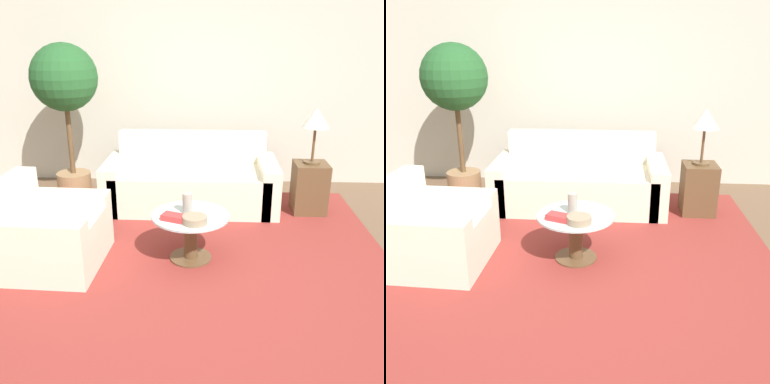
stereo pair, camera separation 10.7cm
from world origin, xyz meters
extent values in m
plane|color=brown|center=(0.00, 0.00, 0.00)|extent=(14.00, 14.00, 0.00)
cube|color=beige|center=(0.00, 2.94, 1.30)|extent=(10.00, 0.06, 2.60)
cube|color=maroon|center=(0.07, 0.69, 0.00)|extent=(3.61, 3.53, 0.01)
cube|color=beige|center=(0.01, 1.96, 0.23)|extent=(1.76, 0.90, 0.45)
cube|color=beige|center=(0.01, 2.32, 0.41)|extent=(1.76, 0.18, 0.82)
cube|color=beige|center=(-0.88, 1.96, 0.28)|extent=(0.20, 0.90, 0.55)
cube|color=beige|center=(0.89, 1.96, 0.28)|extent=(0.20, 0.90, 0.55)
cube|color=beige|center=(-1.13, 0.55, 0.23)|extent=(0.85, 0.71, 0.45)
cube|color=beige|center=(-1.45, 0.56, 0.39)|extent=(0.20, 0.69, 0.78)
cube|color=beige|center=(-1.14, 0.21, 0.28)|extent=(0.84, 0.23, 0.55)
cube|color=beige|center=(-1.12, 0.89, 0.28)|extent=(0.84, 0.23, 0.55)
cylinder|color=brown|center=(0.07, 0.69, 0.01)|extent=(0.38, 0.38, 0.02)
cylinder|color=brown|center=(0.07, 0.69, 0.21)|extent=(0.12, 0.12, 0.41)
cylinder|color=#B2C6C6|center=(0.07, 0.69, 0.42)|extent=(0.69, 0.69, 0.02)
cube|color=brown|center=(1.35, 1.86, 0.29)|extent=(0.37, 0.37, 0.57)
cylinder|color=brown|center=(1.35, 1.86, 0.58)|extent=(0.18, 0.18, 0.02)
cylinder|color=brown|center=(1.35, 1.86, 0.78)|extent=(0.03, 0.03, 0.38)
cone|color=white|center=(1.35, 1.86, 1.08)|extent=(0.29, 0.29, 0.21)
cylinder|color=#93704C|center=(-1.45, 2.17, 0.16)|extent=(0.41, 0.41, 0.32)
cylinder|color=brown|center=(-1.45, 2.17, 0.78)|extent=(0.06, 0.06, 0.92)
sphere|color=#235628|center=(-1.45, 2.17, 1.45)|extent=(0.76, 0.76, 0.76)
cylinder|color=#9E998E|center=(0.04, 0.73, 0.52)|extent=(0.09, 0.09, 0.18)
cylinder|color=gray|center=(0.11, 0.51, 0.46)|extent=(0.21, 0.21, 0.06)
cube|color=#BC3333|center=(-0.05, 0.56, 0.46)|extent=(0.26, 0.19, 0.05)
camera|label=1|loc=(0.25, -2.74, 1.92)|focal=40.00mm
camera|label=2|loc=(0.35, -2.73, 1.92)|focal=40.00mm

